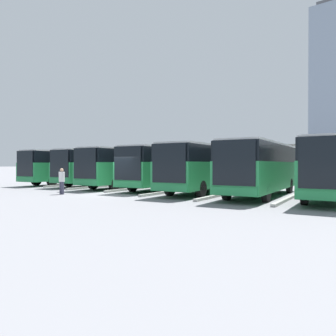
{
  "coord_description": "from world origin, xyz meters",
  "views": [
    {
      "loc": [
        -16.26,
        14.8,
        1.99
      ],
      "look_at": [
        -0.25,
        -5.28,
        1.71
      ],
      "focal_mm": 35.0,
      "sensor_mm": 36.0,
      "label": 1
    }
  ],
  "objects": [
    {
      "name": "curb_divider_4",
      "position": [
        6.07,
        -3.66,
        0.07
      ],
      "size": [
        1.28,
        7.34,
        0.15
      ],
      "primitive_type": "cube",
      "rotation": [
        0.0,
        0.0,
        0.14
      ],
      "color": "#9E9E99",
      "rests_on": "ground_plane"
    },
    {
      "name": "station_building",
      "position": [
        0.0,
        -24.41,
        2.04
      ],
      "size": [
        26.4,
        15.18,
        4.02
      ],
      "color": "gray",
      "rests_on": "ground_plane"
    },
    {
      "name": "curb_divider_3",
      "position": [
        2.02,
        -4.01,
        0.07
      ],
      "size": [
        1.28,
        7.34,
        0.15
      ],
      "primitive_type": "cube",
      "rotation": [
        0.0,
        0.0,
        0.14
      ],
      "color": "#9E9E99",
      "rests_on": "ground_plane"
    },
    {
      "name": "curb_divider_0",
      "position": [
        -10.12,
        -3.68,
        0.07
      ],
      "size": [
        1.28,
        7.34,
        0.15
      ],
      "primitive_type": "cube",
      "rotation": [
        0.0,
        0.0,
        0.14
      ],
      "color": "#9E9E99",
      "rests_on": "ground_plane"
    },
    {
      "name": "curb_divider_2",
      "position": [
        -2.02,
        -3.28,
        0.07
      ],
      "size": [
        1.28,
        7.34,
        0.15
      ],
      "primitive_type": "cube",
      "rotation": [
        0.0,
        0.0,
        0.14
      ],
      "color": "#9E9E99",
      "rests_on": "ground_plane"
    },
    {
      "name": "bus_6",
      "position": [
        12.14,
        -4.97,
        1.84
      ],
      "size": [
        3.94,
        10.84,
        3.31
      ],
      "rotation": [
        0.0,
        0.0,
        0.14
      ],
      "color": "#238447",
      "rests_on": "ground_plane"
    },
    {
      "name": "bus_2",
      "position": [
        -4.05,
        -4.85,
        1.84
      ],
      "size": [
        3.94,
        10.84,
        3.31
      ],
      "rotation": [
        0.0,
        0.0,
        0.14
      ],
      "color": "#238447",
      "rests_on": "ground_plane"
    },
    {
      "name": "bus_3",
      "position": [
        -0.0,
        -5.58,
        1.84
      ],
      "size": [
        3.94,
        10.84,
        3.31
      ],
      "rotation": [
        0.0,
        0.0,
        0.14
      ],
      "color": "#238447",
      "rests_on": "ground_plane"
    },
    {
      "name": "bus_5",
      "position": [
        8.09,
        -5.74,
        1.84
      ],
      "size": [
        3.94,
        10.84,
        3.31
      ],
      "rotation": [
        0.0,
        0.0,
        0.14
      ],
      "color": "#238447",
      "rests_on": "ground_plane"
    },
    {
      "name": "curb_divider_5",
      "position": [
        10.12,
        -4.18,
        0.07
      ],
      "size": [
        1.28,
        7.34,
        0.15
      ],
      "primitive_type": "cube",
      "rotation": [
        0.0,
        0.0,
        0.14
      ],
      "color": "#9E9E99",
      "rests_on": "ground_plane"
    },
    {
      "name": "pedestrian",
      "position": [
        2.8,
        2.23,
        0.93
      ],
      "size": [
        0.42,
        0.42,
        1.73
      ],
      "rotation": [
        0.0,
        0.0,
        3.05
      ],
      "color": "#38384C",
      "rests_on": "ground_plane"
    },
    {
      "name": "ground_plane",
      "position": [
        0.0,
        0.0,
        0.0
      ],
      "size": [
        600.0,
        600.0,
        0.0
      ],
      "primitive_type": "plane",
      "color": "gray"
    },
    {
      "name": "bus_0",
      "position": [
        -12.14,
        -5.24,
        1.84
      ],
      "size": [
        3.94,
        10.84,
        3.31
      ],
      "rotation": [
        0.0,
        0.0,
        0.14
      ],
      "color": "#238447",
      "rests_on": "ground_plane"
    },
    {
      "name": "bus_4",
      "position": [
        4.04,
        -5.23,
        1.84
      ],
      "size": [
        3.94,
        10.84,
        3.31
      ],
      "rotation": [
        0.0,
        0.0,
        0.14
      ],
      "color": "#238447",
      "rests_on": "ground_plane"
    },
    {
      "name": "bus_1",
      "position": [
        -8.1,
        -4.82,
        1.84
      ],
      "size": [
        3.94,
        10.84,
        3.31
      ],
      "rotation": [
        0.0,
        0.0,
        0.14
      ],
      "color": "#238447",
      "rests_on": "ground_plane"
    },
    {
      "name": "curb_divider_1",
      "position": [
        -6.07,
        -3.26,
        0.07
      ],
      "size": [
        1.28,
        7.34,
        0.15
      ],
      "primitive_type": "cube",
      "rotation": [
        0.0,
        0.0,
        0.14
      ],
      "color": "#9E9E99",
      "rests_on": "ground_plane"
    },
    {
      "name": "office_tower",
      "position": [
        17.51,
        -147.06,
        36.64
      ],
      "size": [
        16.85,
        16.85,
        74.49
      ],
      "color": "#7F8EA3",
      "rests_on": "ground_plane"
    }
  ]
}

